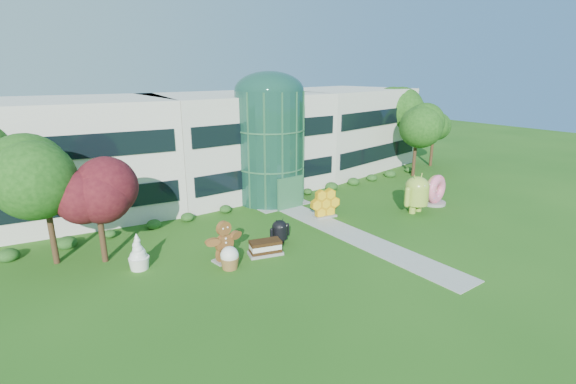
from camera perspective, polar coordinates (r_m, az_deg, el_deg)
ground at (r=29.83m, az=10.65°, el=-6.67°), size 140.00×140.00×0.00m
building at (r=42.36m, az=-7.03°, el=6.93°), size 46.00×15.00×9.30m
atrium at (r=37.26m, az=-2.49°, el=6.13°), size 6.00×6.00×9.80m
walkway at (r=31.10m, az=7.97°, el=-5.52°), size 2.40×20.00×0.04m
tree_red at (r=27.82m, az=-24.38°, el=-3.02°), size 4.00×4.00×6.00m
trees_backdrop at (r=38.22m, az=-3.31°, el=5.31°), size 52.00×8.00×8.40m
android_green at (r=36.26m, az=17.21°, el=0.08°), size 3.34×2.36×3.62m
android_black at (r=28.68m, az=-1.14°, el=-5.21°), size 1.82×1.30×1.97m
donut at (r=39.04m, az=19.42°, el=0.34°), size 2.76×1.58×2.73m
gingerbread at (r=26.30m, az=-8.70°, el=-6.64°), size 3.01×1.45×2.68m
ice_cream_sandwich at (r=27.22m, az=-3.11°, el=-7.59°), size 2.40×1.65×0.97m
honeycomb at (r=33.80m, az=5.09°, el=-1.70°), size 2.86×1.42×2.15m
froyo at (r=26.65m, az=-19.82°, el=-7.67°), size 1.57×1.57×2.24m
cupcake at (r=25.56m, az=-7.99°, el=-8.87°), size 1.27×1.27×1.42m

